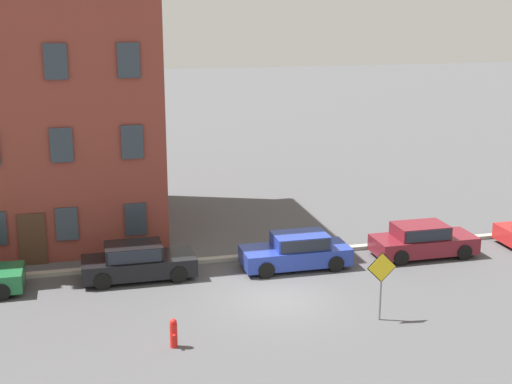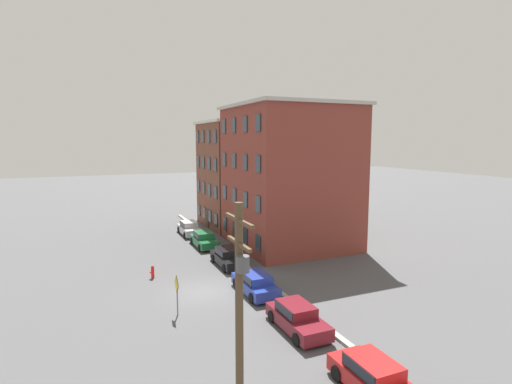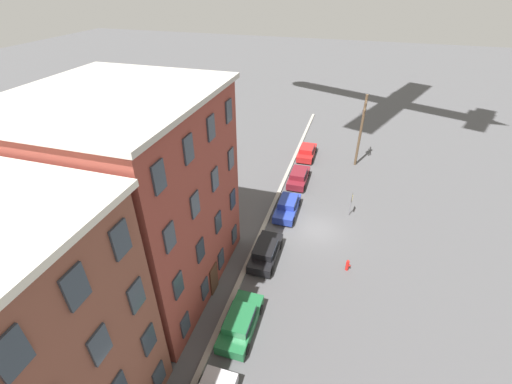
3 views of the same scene
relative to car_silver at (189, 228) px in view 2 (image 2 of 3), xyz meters
name	(u,v)px [view 2 (image 2 of 3)]	position (x,y,z in m)	size (l,w,h in m)	color
ground_plane	(206,292)	(16.79, -3.10, -0.75)	(200.00, 200.00, 0.00)	#4C4C4F
kerb_strip	(266,281)	(16.79, 1.40, -0.67)	(56.00, 0.36, 0.16)	#9E998E
apartment_corner	(252,173)	(-2.81, 8.64, 5.50)	(9.81, 11.99, 12.48)	brown
apartment_midblock	(289,176)	(7.94, 8.00, 6.06)	(11.79, 10.71, 13.59)	brown
car_silver	(189,228)	(0.00, 0.00, 0.00)	(4.40, 1.92, 1.43)	#B7B7BC
car_green	(204,239)	(5.45, 0.09, 0.00)	(4.40, 1.92, 1.43)	#1E6638
car_black	(228,257)	(11.97, 0.25, 0.00)	(4.40, 1.92, 1.43)	black
car_blue	(256,283)	(18.43, -0.10, 0.00)	(4.40, 1.92, 1.43)	#233899
car_maroon	(297,316)	(24.05, -0.08, 0.00)	(4.40, 1.92, 1.43)	maroon
car_red	(375,377)	(30.19, 0.06, 0.00)	(4.40, 1.92, 1.43)	#B21E1E
caution_sign	(177,289)	(19.67, -5.66, 0.88)	(1.07, 0.08, 2.44)	slate
utility_pole	(240,307)	(29.94, -5.67, 3.87)	(2.40, 0.44, 8.20)	brown
fire_hydrant	(153,272)	(12.58, -5.95, -0.27)	(0.24, 0.34, 0.96)	red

